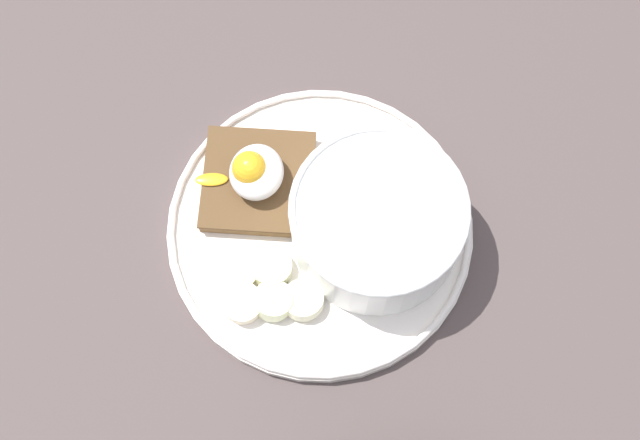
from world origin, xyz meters
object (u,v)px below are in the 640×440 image
object	(u,v)px
banana_slice_left	(273,301)
banana_slice_right	(239,273)
oatmeal_bowl	(377,220)
banana_slice_back	(271,268)
banana_slice_inner	(243,303)
banana_slice_front	(303,300)
poached_egg	(254,171)
toast_slice	(258,182)

from	to	relation	value
banana_slice_left	banana_slice_right	bearing A→B (deg)	57.79
oatmeal_bowl	banana_slice_back	bearing A→B (deg)	118.08
banana_slice_left	banana_slice_back	distance (cm)	2.93
banana_slice_right	banana_slice_inner	distance (cm)	2.71
banana_slice_front	banana_slice_inner	size ratio (longest dim) A/B	1.05
banana_slice_front	banana_slice_back	world-z (taller)	same
banana_slice_front	banana_slice_back	size ratio (longest dim) A/B	1.00
banana_slice_front	banana_slice_inner	xyz separation A→B (cm)	(-0.95, 4.92, 0.02)
banana_slice_front	banana_slice_left	size ratio (longest dim) A/B	0.92
poached_egg	toast_slice	bearing A→B (deg)	-80.24
toast_slice	banana_slice_right	world-z (taller)	toast_slice
banana_slice_back	banana_slice_inner	bearing A→B (deg)	150.85
poached_egg	banana_slice_back	bearing A→B (deg)	-161.44
poached_egg	banana_slice_right	distance (cm)	8.64
oatmeal_bowl	banana_slice_right	world-z (taller)	oatmeal_bowl
oatmeal_bowl	banana_slice_front	world-z (taller)	oatmeal_bowl
banana_slice_back	poached_egg	bearing A→B (deg)	18.56
banana_slice_front	banana_slice_right	xyz separation A→B (cm)	(1.63, 5.72, -0.14)
banana_slice_front	banana_slice_right	bearing A→B (deg)	74.08
toast_slice	poached_egg	distance (cm)	2.34
toast_slice	banana_slice_front	distance (cm)	11.25
poached_egg	banana_slice_front	xyz separation A→B (cm)	(-9.87, -5.53, -2.47)
oatmeal_bowl	banana_slice_front	size ratio (longest dim) A/B	3.47
toast_slice	banana_slice_front	xyz separation A→B (cm)	(-9.90, -5.34, -0.14)
banana_slice_left	banana_slice_inner	xyz separation A→B (cm)	(-0.52, 2.48, -0.13)
oatmeal_bowl	banana_slice_left	size ratio (longest dim) A/B	3.20
banana_slice_left	banana_slice_right	xyz separation A→B (cm)	(2.07, 3.28, -0.29)
toast_slice	banana_slice_right	xyz separation A→B (cm)	(-8.27, 0.37, -0.28)
toast_slice	banana_slice_left	world-z (taller)	banana_slice_left
banana_slice_left	banana_slice_front	bearing A→B (deg)	-79.81
oatmeal_bowl	banana_slice_inner	bearing A→B (deg)	127.48
oatmeal_bowl	poached_egg	distance (cm)	11.21
poached_egg	banana_slice_back	xyz separation A→B (cm)	(-7.44, -2.50, -2.48)
toast_slice	banana_slice_right	bearing A→B (deg)	177.43
banana_slice_left	banana_slice_back	xyz separation A→B (cm)	(2.86, 0.60, -0.16)
banana_slice_left	oatmeal_bowl	bearing A→B (deg)	-46.55
toast_slice	banana_slice_front	bearing A→B (deg)	-151.64
toast_slice	banana_slice_inner	distance (cm)	10.86
banana_slice_back	banana_slice_right	world-z (taller)	banana_slice_back
poached_egg	banana_slice_left	xyz separation A→B (cm)	(-10.30, -3.10, -2.32)
banana_slice_right	banana_slice_back	bearing A→B (deg)	-73.50
banana_slice_front	banana_slice_left	world-z (taller)	banana_slice_left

